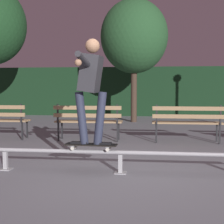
{
  "coord_description": "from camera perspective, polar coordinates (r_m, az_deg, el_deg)",
  "views": [
    {
      "loc": [
        0.45,
        -4.7,
        1.28
      ],
      "look_at": [
        -0.22,
        0.89,
        0.85
      ],
      "focal_mm": 52.79,
      "sensor_mm": 36.0,
      "label": 1
    }
  ],
  "objects": [
    {
      "name": "ground_plane",
      "position": [
        4.89,
        1.35,
        -10.79
      ],
      "size": [
        90.0,
        90.0,
        0.0
      ],
      "primitive_type": "plane",
      "color": "slate"
    },
    {
      "name": "hedge_backdrop",
      "position": [
        15.07,
        5.13,
        3.57
      ],
      "size": [
        24.0,
        1.2,
        2.17
      ],
      "primitive_type": "cube",
      "color": "black",
      "rests_on": "ground"
    },
    {
      "name": "grind_rail",
      "position": [
        4.92,
        1.46,
        -7.53
      ],
      "size": [
        4.22,
        0.18,
        0.34
      ],
      "color": "#9E9EA3",
      "rests_on": "ground"
    },
    {
      "name": "skateboard",
      "position": [
        4.95,
        -3.66,
        -5.71
      ],
      "size": [
        0.79,
        0.25,
        0.09
      ],
      "color": "black",
      "rests_on": "grind_rail"
    },
    {
      "name": "skateboarder",
      "position": [
        4.88,
        -3.68,
        5.18
      ],
      "size": [
        0.62,
        1.41,
        1.56
      ],
      "color": "black",
      "rests_on": "skateboard"
    },
    {
      "name": "park_bench_left_center",
      "position": [
        7.8,
        -4.15,
        -1.13
      ],
      "size": [
        1.6,
        0.42,
        0.88
      ],
      "color": "black",
      "rests_on": "ground"
    },
    {
      "name": "park_bench_right_center",
      "position": [
        7.7,
        12.96,
        -1.3
      ],
      "size": [
        1.6,
        0.42,
        0.88
      ],
      "color": "black",
      "rests_on": "ground"
    },
    {
      "name": "tree_behind_benches",
      "position": [
        12.23,
        3.85,
        12.88
      ],
      "size": [
        2.43,
        2.43,
        4.45
      ],
      "color": "#3D2D23",
      "rests_on": "ground"
    }
  ]
}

